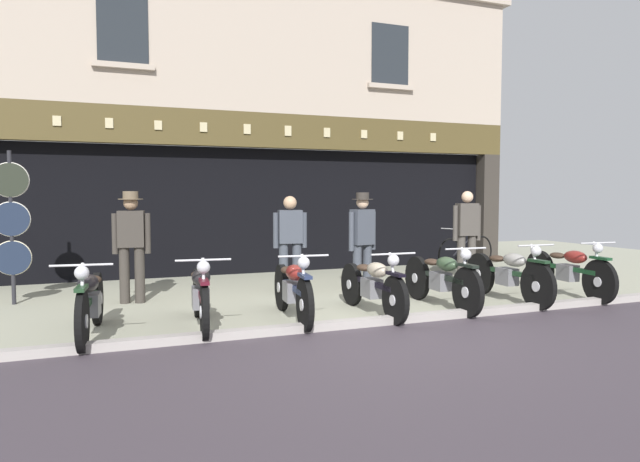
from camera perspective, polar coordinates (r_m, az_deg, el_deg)
ground at (r=6.46m, az=10.55°, el=-11.48°), size 23.57×22.00×0.18m
shop_facade at (r=13.68m, az=-7.53°, el=3.89°), size 11.87×4.42×6.28m
motorcycle_far_left at (r=7.09m, az=-21.96°, el=-6.45°), size 0.62×2.02×0.93m
motorcycle_left at (r=7.21m, az=-11.83°, el=-6.13°), size 0.62×1.96×0.92m
motorcycle_center_left at (r=7.48m, az=-2.75°, el=-5.68°), size 0.62×2.00×0.92m
motorcycle_center at (r=7.87m, az=5.27°, el=-5.30°), size 0.62×1.99×0.90m
motorcycle_center_right at (r=8.47m, az=12.01°, el=-4.61°), size 0.62×2.07×0.93m
motorcycle_right at (r=9.20m, az=18.23°, el=-4.05°), size 0.62×2.05×0.93m
motorcycle_far_right at (r=10.02m, az=23.55°, el=-3.56°), size 0.62×2.06×0.93m
salesman_left at (r=9.05m, az=-18.30°, el=-0.93°), size 0.55×0.36×1.69m
shopkeeper_center at (r=9.35m, az=-3.00°, el=-0.90°), size 0.55×0.27×1.62m
salesman_right at (r=9.65m, az=4.24°, el=-0.57°), size 0.55×0.35×1.68m
assistant_far_right at (r=11.02m, az=14.43°, el=-0.06°), size 0.56×0.27×1.71m
tyre_sign_pole at (r=9.62m, az=-28.43°, el=0.95°), size 0.53×0.06×2.29m
advert_board_near at (r=12.98m, az=4.56°, el=3.69°), size 0.74×0.03×0.91m
advert_board_far at (r=13.43m, az=8.23°, el=3.63°), size 0.78×0.03×0.89m
leaning_bicycle at (r=13.01m, az=14.39°, el=-2.00°), size 1.76×0.64×0.96m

